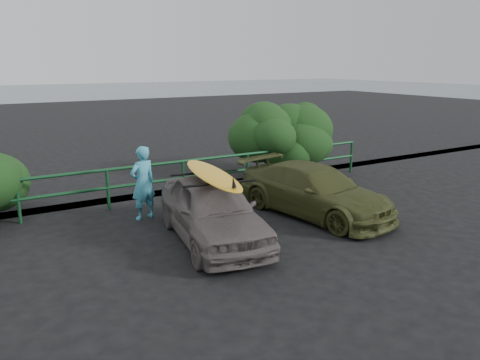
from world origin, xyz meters
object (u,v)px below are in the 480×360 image
object	(u,v)px
olive_vehicle	(315,191)
man	(143,183)
sedan	(212,210)
surfboard	(212,174)
guardrail	(147,184)

from	to	relation	value
olive_vehicle	man	xyz separation A→B (m)	(-3.57, 1.77, 0.26)
sedan	surfboard	world-z (taller)	surfboard
man	surfboard	world-z (taller)	man
man	surfboard	bearing A→B (deg)	95.84
sedan	man	bearing A→B (deg)	119.27
olive_vehicle	man	distance (m)	4.00
guardrail	man	world-z (taller)	man
olive_vehicle	man	world-z (taller)	man
guardrail	man	xyz separation A→B (m)	(-0.48, -1.10, 0.33)
guardrail	surfboard	xyz separation A→B (m)	(0.25, -3.12, 0.86)
man	olive_vehicle	bearing A→B (deg)	139.51
sedan	guardrail	bearing A→B (deg)	103.96
sedan	surfboard	distance (m)	0.74
surfboard	olive_vehicle	bearing A→B (deg)	14.35
guardrail	surfboard	distance (m)	3.25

